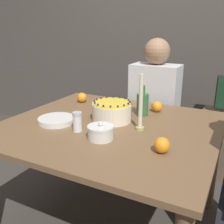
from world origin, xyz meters
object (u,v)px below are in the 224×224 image
bottle (143,104)px  person_man_blue_shirt (154,119)px  cake (112,111)px  candle (140,108)px  sugar_bowl (101,132)px  sugar_shaker (77,122)px

bottle → person_man_blue_shirt: person_man_blue_shirt is taller
cake → candle: (0.22, -0.07, 0.08)m
sugar_bowl → candle: bearing=56.9°
cake → person_man_blue_shirt: size_ratio=0.20×
sugar_shaker → person_man_blue_shirt: (0.14, 0.96, -0.26)m
sugar_shaker → cake: bearing=69.7°
sugar_shaker → bottle: size_ratio=0.55×
cake → person_man_blue_shirt: person_man_blue_shirt is taller
cake → sugar_bowl: cake is taller
sugar_bowl → person_man_blue_shirt: (-0.03, 0.99, -0.24)m
bottle → sugar_bowl: bearing=-96.6°
bottle → cake: bearing=-125.6°
candle → person_man_blue_shirt: bearing=102.1°
sugar_shaker → candle: 0.37m
sugar_bowl → person_man_blue_shirt: size_ratio=0.12×
person_man_blue_shirt → cake: bearing=86.0°
person_man_blue_shirt → candle: bearing=102.1°
cake → bottle: size_ratio=1.23×
sugar_shaker → bottle: bearing=62.6°
candle → bottle: bearing=107.9°
bottle → person_man_blue_shirt: 0.60m
cake → candle: size_ratio=0.77×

